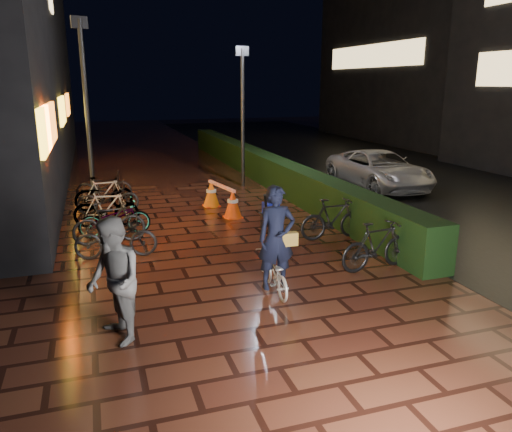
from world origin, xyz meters
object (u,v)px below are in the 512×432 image
object	(u,v)px
cyclist	(275,254)
cart_assembly	(270,210)
van	(379,169)
traffic_barrier	(222,198)
bystander_person	(114,281)

from	to	relation	value
cyclist	cart_assembly	world-z (taller)	cyclist
van	traffic_barrier	distance (m)	6.18
bystander_person	cyclist	bearing A→B (deg)	91.85
van	cyclist	world-z (taller)	cyclist
bystander_person	van	bearing A→B (deg)	115.65
van	cyclist	bearing A→B (deg)	-132.73
van	cyclist	distance (m)	9.75
cart_assembly	cyclist	bearing A→B (deg)	-108.45
cyclist	cart_assembly	xyz separation A→B (m)	(1.23, 3.68, -0.22)
bystander_person	cyclist	size ratio (longest dim) A/B	0.95
traffic_barrier	cyclist	bearing A→B (deg)	-95.11
traffic_barrier	cart_assembly	xyz separation A→B (m)	(0.72, -2.02, 0.10)
traffic_barrier	van	bearing A→B (deg)	14.98
van	traffic_barrier	bearing A→B (deg)	-166.14
cyclist	bystander_person	bearing A→B (deg)	-162.04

